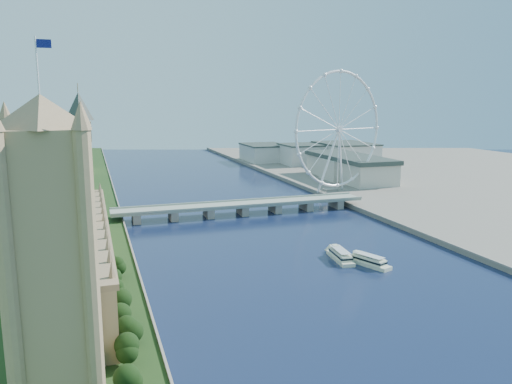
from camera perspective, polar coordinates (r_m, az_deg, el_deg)
name	(u,v)px	position (r m, az deg, el deg)	size (l,w,h in m)	color
tree_row	(128,343)	(198.29, -14.47, -16.35)	(8.91, 216.91, 20.64)	black
victoria_tower	(51,243)	(164.50, -22.41, -5.40)	(28.16, 28.16, 112.00)	tan
parliament_range	(84,249)	(284.49, -19.01, -6.20)	(24.00, 200.00, 70.00)	tan
big_ben	(81,143)	(382.61, -19.35, 5.27)	(20.02, 20.02, 110.00)	tan
westminster_bridge	(242,207)	(430.98, -1.57, -1.69)	(220.00, 22.00, 9.50)	gray
london_eye	(339,130)	(519.19, 9.45, 7.02)	(113.60, 39.12, 124.30)	silver
county_hall	(349,181)	(618.12, 10.55, 1.22)	(54.00, 144.00, 35.00)	beige
city_skyline	(215,160)	(687.41, -4.75, 3.70)	(505.00, 280.00, 32.00)	beige
tour_boat_near	(340,260)	(315.01, 9.59, -7.68)	(8.39, 32.68, 7.25)	beige
tour_boat_far	(368,265)	(308.67, 12.72, -8.17)	(8.07, 31.50, 6.98)	beige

